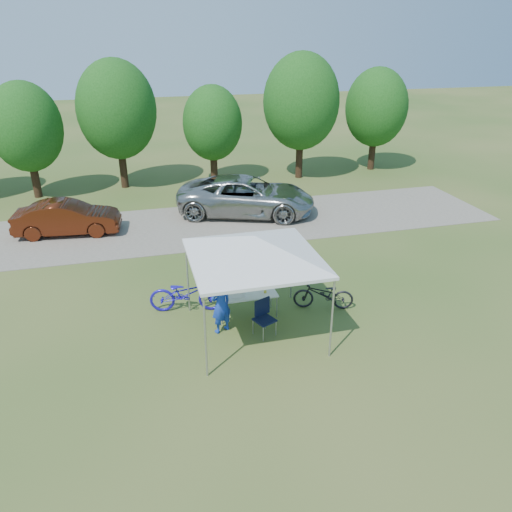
% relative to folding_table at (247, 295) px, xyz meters
% --- Properties ---
extents(ground, '(100.00, 100.00, 0.00)m').
position_rel_folding_table_xyz_m(ground, '(-0.02, -0.86, -0.62)').
color(ground, '#2D5119').
rests_on(ground, ground).
extents(gravel_strip, '(24.00, 5.00, 0.02)m').
position_rel_folding_table_xyz_m(gravel_strip, '(-0.02, 7.14, -0.61)').
color(gravel_strip, gray).
rests_on(gravel_strip, ground).
extents(canopy, '(4.53, 4.53, 3.00)m').
position_rel_folding_table_xyz_m(canopy, '(-0.02, -0.86, 2.03)').
color(canopy, '#A5A5AA').
rests_on(canopy, ground).
extents(treeline, '(24.89, 4.28, 6.30)m').
position_rel_folding_table_xyz_m(treeline, '(-0.31, 13.19, 2.91)').
color(treeline, '#382314').
rests_on(treeline, ground).
extents(folding_table, '(1.62, 0.68, 0.67)m').
position_rel_folding_table_xyz_m(folding_table, '(0.00, 0.00, 0.00)').
color(folding_table, white).
rests_on(folding_table, ground).
extents(folding_chair, '(0.63, 0.66, 0.93)m').
position_rel_folding_table_xyz_m(folding_chair, '(0.20, -0.95, -0.07)').
color(folding_chair, black).
rests_on(folding_chair, ground).
extents(cooler, '(0.49, 0.33, 0.36)m').
position_rel_folding_table_xyz_m(cooler, '(-0.34, 0.00, 0.22)').
color(cooler, white).
rests_on(cooler, folding_table).
extents(ice_cream_cup, '(0.08, 0.08, 0.06)m').
position_rel_folding_table_xyz_m(ice_cream_cup, '(0.50, -0.05, 0.07)').
color(ice_cream_cup, yellow).
rests_on(ice_cream_cup, folding_table).
extents(cyclist, '(0.69, 0.59, 1.60)m').
position_rel_folding_table_xyz_m(cyclist, '(-0.84, -0.61, 0.18)').
color(cyclist, '#1639B7').
rests_on(cyclist, ground).
extents(bike_blue, '(2.15, 1.11, 1.08)m').
position_rel_folding_table_xyz_m(bike_blue, '(-1.58, 0.68, -0.08)').
color(bike_blue, '#1F15BB').
rests_on(bike_blue, ground).
extents(bike_dark, '(1.79, 1.10, 0.89)m').
position_rel_folding_table_xyz_m(bike_dark, '(2.17, -0.18, -0.18)').
color(bike_dark, black).
rests_on(bike_dark, ground).
extents(minivan, '(6.27, 4.42, 1.59)m').
position_rel_folding_table_xyz_m(minivan, '(1.93, 8.03, 0.19)').
color(minivan, '#A4A5A1').
rests_on(minivan, gravel_strip).
extents(sedan, '(4.03, 1.75, 1.29)m').
position_rel_folding_table_xyz_m(sedan, '(-5.24, 7.55, 0.04)').
color(sedan, '#4D1C0C').
rests_on(sedan, gravel_strip).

